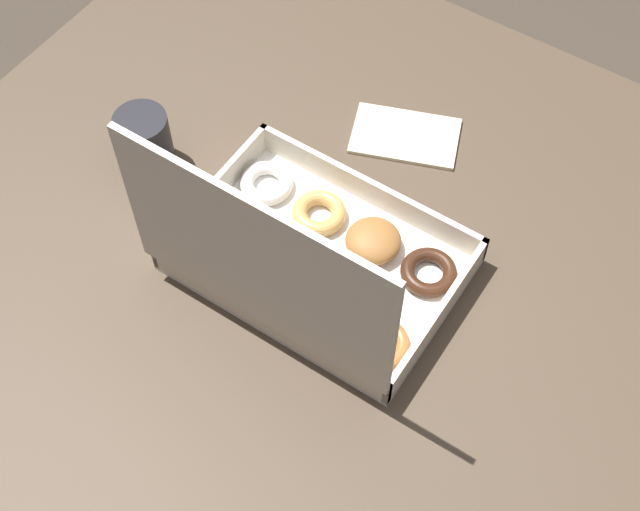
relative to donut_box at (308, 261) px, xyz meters
name	(u,v)px	position (x,y,z in m)	size (l,w,h in m)	color
ground_plane	(328,450)	(0.00, -0.05, -0.76)	(8.00, 8.00, 0.00)	#42382D
dining_table	(332,288)	(0.00, -0.05, -0.14)	(1.17, 1.02, 0.71)	#4C3D2D
donut_box	(308,261)	(0.00, 0.00, 0.00)	(0.35, 0.25, 0.29)	white
coffee_mug	(144,140)	(0.30, -0.05, -0.01)	(0.07, 0.07, 0.09)	#232328
paper_napkin	(405,136)	(0.02, -0.28, -0.05)	(0.17, 0.14, 0.01)	beige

